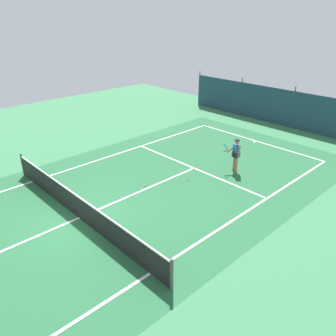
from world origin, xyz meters
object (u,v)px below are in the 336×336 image
at_px(tennis_ball_by_sideline, 163,151).
at_px(tennis_player, 236,153).
at_px(tennis_ball_near_player, 189,180).
at_px(tennis_ball_midcourt, 145,185).
at_px(tennis_net, 78,206).

bearing_deg(tennis_ball_by_sideline, tennis_player, 11.00).
distance_m(tennis_player, tennis_ball_near_player, 2.64).
bearing_deg(tennis_ball_near_player, tennis_ball_by_sideline, 155.79).
bearing_deg(tennis_ball_near_player, tennis_ball_midcourt, -118.24).
relative_size(tennis_player, tennis_ball_midcourt, 24.85).
bearing_deg(tennis_player, tennis_ball_midcourt, 90.35).
height_order(tennis_net, tennis_ball_by_sideline, tennis_net).
bearing_deg(tennis_ball_near_player, tennis_net, -97.71).
bearing_deg(tennis_ball_midcourt, tennis_ball_near_player, 61.76).
relative_size(tennis_net, tennis_ball_near_player, 153.33).
height_order(tennis_ball_midcourt, tennis_ball_by_sideline, same).
relative_size(tennis_ball_near_player, tennis_ball_midcourt, 1.00).
bearing_deg(tennis_net, tennis_ball_near_player, 82.29).
bearing_deg(tennis_ball_midcourt, tennis_net, -85.64).
distance_m(tennis_ball_midcourt, tennis_ball_by_sideline, 4.07).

